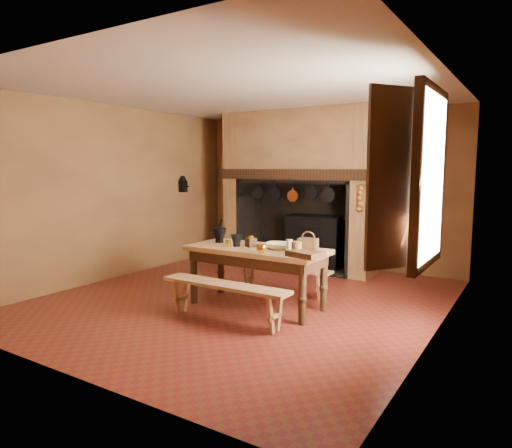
{
  "coord_description": "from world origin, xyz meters",
  "views": [
    {
      "loc": [
        3.4,
        -5.09,
        1.8
      ],
      "look_at": [
        0.01,
        0.3,
        1.01
      ],
      "focal_mm": 32.0,
      "sensor_mm": 36.0,
      "label": 1
    }
  ],
  "objects_px": {
    "coffee_grinder": "(251,241)",
    "mixing_bowl": "(278,246)",
    "iron_range": "(316,240)",
    "work_table": "(257,257)",
    "bench_front": "(225,293)",
    "wicker_basket": "(308,243)"
  },
  "relations": [
    {
      "from": "work_table",
      "to": "wicker_basket",
      "type": "relative_size",
      "value": 7.19
    },
    {
      "from": "work_table",
      "to": "wicker_basket",
      "type": "height_order",
      "value": "wicker_basket"
    },
    {
      "from": "iron_range",
      "to": "coffee_grinder",
      "type": "xyz_separation_m",
      "value": [
        0.29,
        -2.64,
        0.37
      ]
    },
    {
      "from": "coffee_grinder",
      "to": "wicker_basket",
      "type": "relative_size",
      "value": 0.72
    },
    {
      "from": "mixing_bowl",
      "to": "coffee_grinder",
      "type": "bearing_deg",
      "value": -174.13
    },
    {
      "from": "bench_front",
      "to": "mixing_bowl",
      "type": "height_order",
      "value": "mixing_bowl"
    },
    {
      "from": "coffee_grinder",
      "to": "mixing_bowl",
      "type": "distance_m",
      "value": 0.38
    },
    {
      "from": "coffee_grinder",
      "to": "wicker_basket",
      "type": "bearing_deg",
      "value": 45.5
    },
    {
      "from": "work_table",
      "to": "bench_front",
      "type": "relative_size",
      "value": 1.09
    },
    {
      "from": "mixing_bowl",
      "to": "iron_range",
      "type": "bearing_deg",
      "value": 104.36
    },
    {
      "from": "bench_front",
      "to": "wicker_basket",
      "type": "relative_size",
      "value": 6.57
    },
    {
      "from": "iron_range",
      "to": "mixing_bowl",
      "type": "distance_m",
      "value": 2.71
    },
    {
      "from": "bench_front",
      "to": "iron_range",
      "type": "bearing_deg",
      "value": 96.45
    },
    {
      "from": "bench_front",
      "to": "wicker_basket",
      "type": "distance_m",
      "value": 1.25
    },
    {
      "from": "iron_range",
      "to": "coffee_grinder",
      "type": "distance_m",
      "value": 2.68
    },
    {
      "from": "coffee_grinder",
      "to": "mixing_bowl",
      "type": "relative_size",
      "value": 0.56
    },
    {
      "from": "coffee_grinder",
      "to": "iron_range",
      "type": "bearing_deg",
      "value": 120.94
    },
    {
      "from": "work_table",
      "to": "bench_front",
      "type": "bearing_deg",
      "value": -90.0
    },
    {
      "from": "work_table",
      "to": "mixing_bowl",
      "type": "relative_size",
      "value": 5.6
    },
    {
      "from": "bench_front",
      "to": "mixing_bowl",
      "type": "distance_m",
      "value": 0.93
    },
    {
      "from": "work_table",
      "to": "bench_front",
      "type": "height_order",
      "value": "work_table"
    },
    {
      "from": "iron_range",
      "to": "work_table",
      "type": "distance_m",
      "value": 2.68
    }
  ]
}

